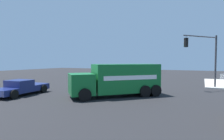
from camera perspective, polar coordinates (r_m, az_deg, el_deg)
ground_plane at (r=18.11m, az=2.86°, el=-7.10°), size 100.00×100.00×0.00m
delivery_truck at (r=16.69m, az=1.87°, el=-2.85°), size 7.31×7.30×2.81m
traffic_light_primary at (r=23.24m, az=26.34°, el=4.75°), size 3.27×3.90×5.83m
pickup_navy at (r=19.20m, az=-25.64°, el=-4.61°), size 2.54×5.33×1.38m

